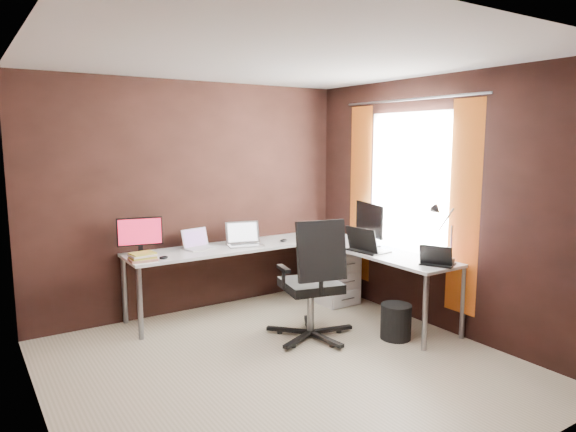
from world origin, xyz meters
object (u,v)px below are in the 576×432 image
object	(u,v)px
laptop_silver	(244,240)
laptop_black_small	(437,261)
monitor_right	(369,222)
office_chair	(312,304)
wastebasket	(396,322)
monitor_left	(140,234)
laptop_white	(198,244)
laptop_black_big	(366,246)
drawer_pedestal	(333,276)
book_stack	(143,257)
desk_lamp	(442,227)

from	to	relation	value
laptop_silver	laptop_black_small	distance (m)	2.08
monitor_right	office_chair	bearing A→B (deg)	122.59
laptop_silver	wastebasket	world-z (taller)	laptop_silver
monitor_left	laptop_white	distance (m)	0.64
laptop_silver	laptop_black_big	size ratio (longest dim) A/B	1.01
monitor_left	drawer_pedestal	bearing A→B (deg)	0.27
laptop_black_small	office_chair	distance (m)	1.22
laptop_silver	monitor_left	bearing A→B (deg)	-170.91
laptop_silver	book_stack	distance (m)	1.17
laptop_silver	laptop_black_small	world-z (taller)	laptop_silver
book_stack	laptop_white	bearing A→B (deg)	19.04
laptop_silver	wastebasket	distance (m)	1.85
monitor_right	book_stack	bearing A→B (deg)	88.10
laptop_white	laptop_silver	world-z (taller)	laptop_silver
office_chair	wastebasket	size ratio (longest dim) A/B	3.50
drawer_pedestal	laptop_black_small	xyz separation A→B (m)	(0.05, -1.46, 0.47)
monitor_right	laptop_white	world-z (taller)	monitor_right
laptop_black_small	book_stack	size ratio (longest dim) A/B	1.38
book_stack	desk_lamp	xyz separation A→B (m)	(2.29, -1.64, 0.32)
laptop_black_big	wastebasket	xyz separation A→B (m)	(-0.10, -0.55, -0.62)
drawer_pedestal	laptop_black_small	distance (m)	1.54
book_stack	wastebasket	bearing A→B (deg)	-36.04
monitor_left	laptop_white	xyz separation A→B (m)	(0.61, 0.00, -0.17)
laptop_silver	laptop_white	bearing A→B (deg)	-177.09
drawer_pedestal	laptop_white	distance (m)	1.63
monitor_left	monitor_right	bearing A→B (deg)	-9.68
drawer_pedestal	office_chair	world-z (taller)	office_chair
drawer_pedestal	office_chair	distance (m)	1.17
drawer_pedestal	book_stack	bearing A→B (deg)	174.56
drawer_pedestal	desk_lamp	world-z (taller)	desk_lamp
monitor_right	monitor_left	bearing A→B (deg)	82.55
monitor_left	wastebasket	distance (m)	2.64
laptop_black_big	wastebasket	bearing A→B (deg)	164.51
monitor_right	wastebasket	bearing A→B (deg)	170.79
laptop_white	laptop_black_big	xyz separation A→B (m)	(1.39, -1.10, 0.01)
laptop_black_big	desk_lamp	bearing A→B (deg)	-168.72
drawer_pedestal	laptop_black_small	bearing A→B (deg)	-87.99
monitor_right	laptop_silver	size ratio (longest dim) A/B	1.31
laptop_white	office_chair	distance (m)	1.44
monitor_right	laptop_white	xyz separation A→B (m)	(-1.62, 0.89, -0.22)
drawer_pedestal	laptop_silver	bearing A→B (deg)	161.29
laptop_silver	office_chair	bearing A→B (deg)	-69.68
monitor_right	laptop_silver	distance (m)	1.39
monitor_right	laptop_silver	bearing A→B (deg)	69.04
monitor_left	laptop_black_big	bearing A→B (deg)	-16.82
monitor_right	laptop_white	bearing A→B (deg)	75.48
monitor_right	book_stack	world-z (taller)	monitor_right
wastebasket	laptop_silver	bearing A→B (deg)	116.95
laptop_silver	drawer_pedestal	bearing A→B (deg)	-4.66
monitor_left	monitor_right	size ratio (longest dim) A/B	0.78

